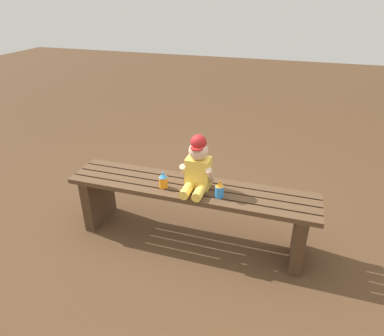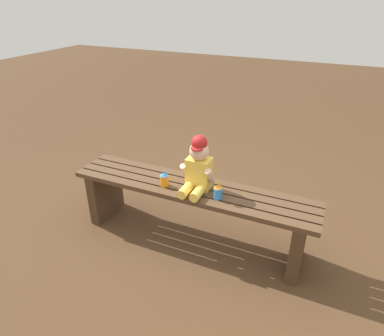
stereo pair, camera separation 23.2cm
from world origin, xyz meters
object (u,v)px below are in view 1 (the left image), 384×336
Objects in this scene: child_figure at (198,166)px; sippy_cup_right at (219,189)px; park_bench at (191,203)px; sippy_cup_left at (163,180)px.

child_figure is 3.26× the size of sippy_cup_right.
park_bench is 4.53× the size of child_figure.
child_figure is at bearing 160.29° from sippy_cup_right.
park_bench is 14.78× the size of sippy_cup_right.
park_bench is 14.78× the size of sippy_cup_left.
sippy_cup_left reaches higher than park_bench.
sippy_cup_left is at bearing -158.61° from park_bench.
child_figure is at bearing -8.50° from park_bench.
sippy_cup_left is at bearing 180.00° from sippy_cup_right.
child_figure is 0.22m from sippy_cup_right.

